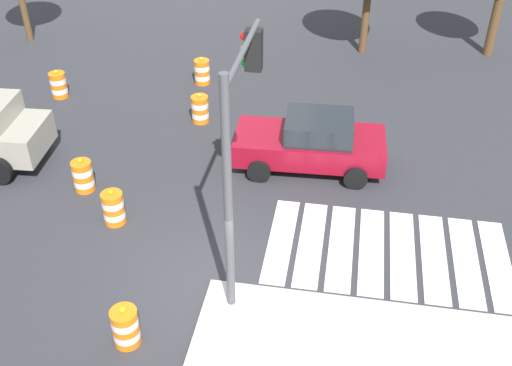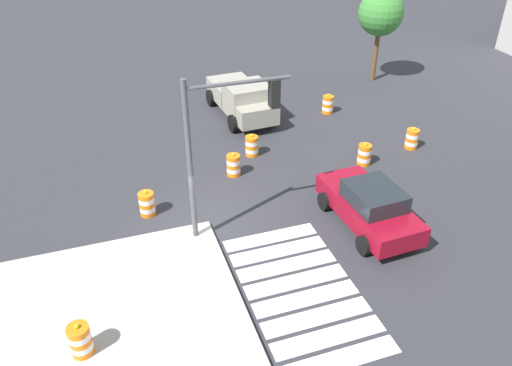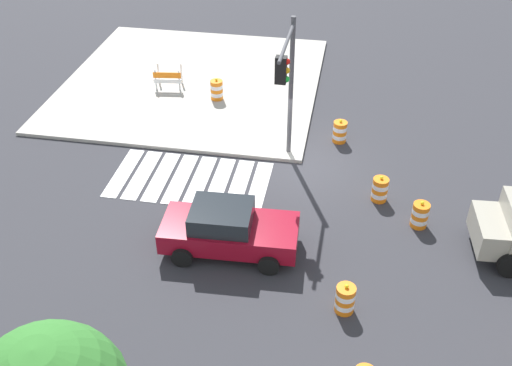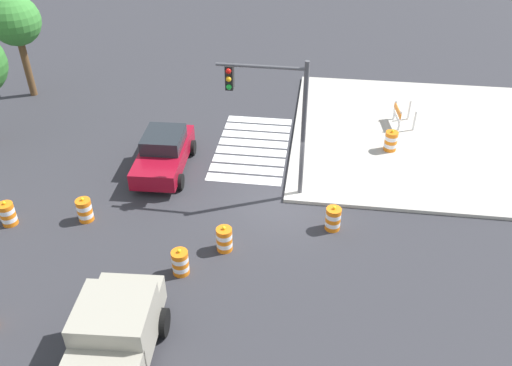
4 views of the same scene
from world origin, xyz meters
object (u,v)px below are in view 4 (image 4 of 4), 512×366
Objects in this scene: traffic_barrel_on_sidewalk at (391,141)px; traffic_barrel_lane_center at (8,214)px; pickup_truck at (111,347)px; street_tree_streetside_mid at (15,21)px; sports_car at (164,152)px; construction_barricade at (400,114)px; traffic_light_pole at (273,105)px; traffic_barrel_far_curb at (180,262)px; traffic_barrel_median_far at (333,219)px; traffic_barrel_near_corner at (85,210)px; traffic_barrel_crosswalk_end at (224,239)px.

traffic_barrel_lane_center is at bearing 116.10° from traffic_barrel_on_sidewalk.
pickup_truck is 19.56m from street_tree_streetside_mid.
sports_car is 11.49m from street_tree_streetside_mid.
street_tree_streetside_mid is (6.20, 9.13, 3.20)m from sports_car.
traffic_barrel_lane_center is at bearing 122.41° from construction_barricade.
pickup_truck is at bearing -171.94° from sports_car.
traffic_light_pole reaches higher than street_tree_streetside_mid.
traffic_barrel_far_curb is at bearing -11.98° from pickup_truck.
sports_car is 0.83× the size of pickup_truck.
traffic_barrel_median_far is 1.00× the size of traffic_barrel_on_sidewalk.
street_tree_streetside_mid is (10.02, 7.14, 3.56)m from traffic_barrel_near_corner.
street_tree_streetside_mid is at bearing 22.58° from traffic_barrel_lane_center.
traffic_barrel_crosswalk_end is 8.19m from traffic_barrel_lane_center.
traffic_barrel_crosswalk_end is (-0.93, -5.46, 0.00)m from traffic_barrel_near_corner.
sports_car is at bearing 66.68° from traffic_barrel_median_far.
traffic_barrel_on_sidewalk is 7.05m from traffic_light_pole.
construction_barricade reaches higher than traffic_barrel_lane_center.
sports_car is at bearing 105.20° from traffic_barrel_on_sidewalk.
pickup_truck is 5.16× the size of traffic_barrel_far_curb.
traffic_barrel_crosswalk_end is at bearing -99.66° from traffic_barrel_near_corner.
construction_barricade is at bearing -41.51° from traffic_light_pole.
construction_barricade is 8.96m from traffic_light_pole.
traffic_barrel_near_corner is 2.79m from traffic_barrel_lane_center.
traffic_barrel_far_curb is at bearing 137.46° from traffic_barrel_crosswalk_end.
traffic_barrel_on_sidewalk is at bearing -40.04° from traffic_barrel_crosswalk_end.
traffic_barrel_median_far is (6.89, -5.78, -0.52)m from pickup_truck.
traffic_barrel_crosswalk_end is 1.00× the size of traffic_barrel_far_curb.
traffic_barrel_far_curb is 0.19× the size of street_tree_streetside_mid.
street_tree_streetside_mid reaches higher than traffic_barrel_near_corner.
traffic_barrel_crosswalk_end is (-4.74, -3.47, -0.36)m from sports_car.
sports_car is at bearing 36.17° from traffic_barrel_crosswalk_end.
traffic_barrel_crosswalk_end is at bearing -92.29° from traffic_barrel_lane_center.
traffic_barrel_on_sidewalk is 0.19× the size of street_tree_streetside_mid.
traffic_barrel_crosswalk_end is 1.00× the size of traffic_barrel_median_far.
traffic_barrel_on_sidewalk is (5.73, -2.47, 0.15)m from traffic_barrel_median_far.
sports_car reaches higher than traffic_barrel_median_far.
traffic_barrel_lane_center is (5.57, 6.13, -0.52)m from pickup_truck.
traffic_barrel_median_far is 1.00× the size of traffic_barrel_far_curb.
traffic_light_pole is at bearing 51.90° from traffic_barrel_median_far.
traffic_barrel_crosswalk_end is 0.19× the size of traffic_light_pole.
traffic_barrel_lane_center is at bearing 96.31° from traffic_barrel_median_far.
street_tree_streetside_mid is (16.20, 10.54, 3.04)m from pickup_truck.
traffic_barrel_crosswalk_end and traffic_barrel_median_far have the same top height.
traffic_barrel_on_sidewalk is (7.04, -14.37, 0.15)m from traffic_barrel_lane_center.
traffic_light_pole is (-1.17, -4.73, 3.10)m from sports_car.
traffic_barrel_near_corner is 1.00× the size of traffic_barrel_on_sidewalk.
traffic_barrel_crosswalk_end is at bearing 160.54° from traffic_light_pole.
pickup_truck is at bearing -151.13° from traffic_barrel_near_corner.
construction_barricade is (8.92, -12.27, 0.27)m from traffic_barrel_near_corner.
pickup_truck is 9.01m from traffic_barrel_median_far.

